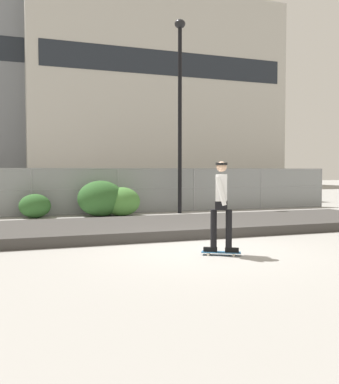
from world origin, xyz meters
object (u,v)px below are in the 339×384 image
parked_car_near (17,190)px  shrub_right (122,202)px  street_lamp (180,96)px  skateboard (221,252)px  shrub_center (101,198)px  parked_car_mid (162,189)px  skater (221,200)px  shrub_left (35,206)px  parked_car_far (278,187)px

parked_car_near → shrub_right: size_ratio=3.09×
street_lamp → skateboard: bearing=-105.4°
parked_car_near → shrub_center: parked_car_near is taller
parked_car_mid → shrub_center: parked_car_mid is taller
skateboard → street_lamp: bearing=74.6°
street_lamp → parked_car_near: street_lamp is taller
skateboard → street_lamp: (2.36, 8.54, 4.72)m
skater → shrub_right: (-0.12, 8.34, -0.58)m
parked_car_near → street_lamp: bearing=-36.9°
shrub_left → parked_car_near: bearing=97.5°
parked_car_mid → shrub_center: (-3.97, -4.39, -0.15)m
skater → parked_car_mid: (3.06, 12.84, -0.29)m
street_lamp → parked_car_mid: bearing=80.8°
shrub_left → shrub_center: (2.40, -0.23, 0.24)m
shrub_center → shrub_right: (0.79, -0.11, -0.13)m
parked_car_far → shrub_right: bearing=-155.9°
shrub_left → skateboard: bearing=-69.1°
parked_car_far → shrub_center: 11.61m
skater → street_lamp: size_ratio=0.24×
parked_car_mid → skater: bearing=-103.4°
skateboard → shrub_left: 9.30m
street_lamp → shrub_left: street_lamp is taller
parked_car_mid → parked_car_far: size_ratio=1.02×
street_lamp → shrub_right: street_lamp is taller
street_lamp → shrub_center: size_ratio=4.42×
street_lamp → shrub_right: 4.90m
skateboard → shrub_right: shrub_right is taller
skateboard → parked_car_mid: size_ratio=0.18×
skateboard → shrub_right: 8.35m
skateboard → skater: bearing=-94.8°
shrub_center → skateboard: bearing=-83.8°
parked_car_far → shrub_center: (-10.77, -4.35, -0.15)m
shrub_left → parked_car_mid: bearing=33.1°
parked_car_mid → shrub_left: parked_car_mid is taller
shrub_left → parked_car_far: bearing=17.4°
street_lamp → parked_car_near: 8.78m
skater → shrub_right: 8.36m
shrub_right → shrub_center: bearing=171.9°
parked_car_far → shrub_left: parked_car_far is taller
shrub_left → shrub_right: (3.19, -0.34, 0.11)m
shrub_center → shrub_left: bearing=174.5°
shrub_center → parked_car_near: bearing=122.0°
skateboard → parked_car_mid: bearing=76.6°
street_lamp → parked_car_mid: street_lamp is taller
skateboard → shrub_center: bearing=96.2°
street_lamp → shrub_left: (-5.67, 0.14, -4.33)m
parked_car_far → shrub_center: parked_car_far is taller
shrub_center → shrub_right: bearing=-8.1°
parked_car_far → shrub_center: size_ratio=2.51×
shrub_center → street_lamp: bearing=1.6°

